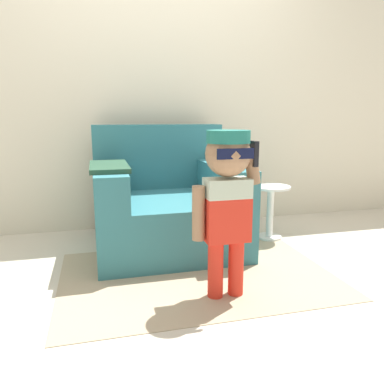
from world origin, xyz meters
TOP-DOWN VIEW (x-y plane):
  - ground_plane at (0.00, 0.00)m, footprint 10.00×10.00m
  - wall_back at (0.00, 0.70)m, footprint 10.00×0.05m
  - armchair at (-0.01, 0.11)m, footprint 1.05×0.98m
  - person_child at (0.15, -0.78)m, footprint 0.37×0.27m
  - side_table at (0.83, 0.06)m, footprint 0.30×0.30m
  - rug at (0.07, -0.49)m, footprint 1.64×1.12m

SIDE VIEW (x-z plane):
  - ground_plane at x=0.00m, z-range 0.00..0.00m
  - rug at x=0.07m, z-range 0.00..0.01m
  - side_table at x=0.83m, z-range 0.05..0.47m
  - armchair at x=-0.01m, z-range -0.13..0.77m
  - person_child at x=0.15m, z-range 0.15..1.05m
  - wall_back at x=0.00m, z-range 0.00..2.60m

